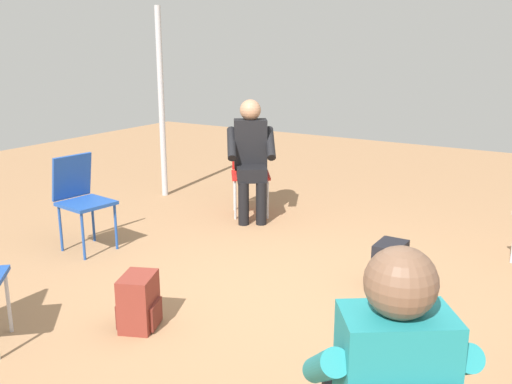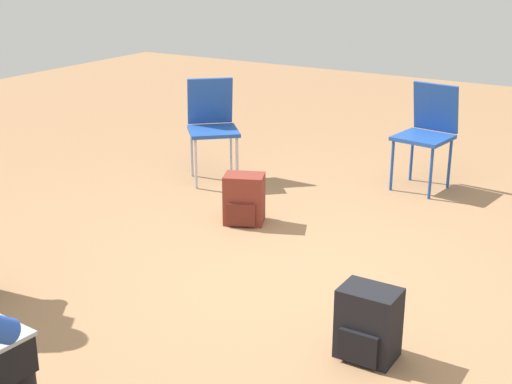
{
  "view_description": "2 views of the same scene",
  "coord_description": "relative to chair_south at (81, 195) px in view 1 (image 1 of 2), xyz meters",
  "views": [
    {
      "loc": [
        3.28,
        1.8,
        1.81
      ],
      "look_at": [
        -0.25,
        -0.38,
        0.72
      ],
      "focal_mm": 40.0,
      "sensor_mm": 36.0,
      "label": 1
    },
    {
      "loc": [
        -1.78,
        3.41,
        1.9
      ],
      "look_at": [
        0.21,
        0.16,
        0.57
      ],
      "focal_mm": 50.0,
      "sensor_mm": 36.0,
      "label": 2
    }
  ],
  "objects": [
    {
      "name": "backpack_by_empty_chair",
      "position": [
        -0.62,
        2.63,
        -0.34
      ],
      "size": [
        0.28,
        0.25,
        0.36
      ],
      "rotation": [
        0.0,
        0.0,
        3.14
      ],
      "color": "black",
      "rests_on": "ground"
    },
    {
      "name": "chair_south",
      "position": [
        0.0,
        0.0,
        0.0
      ],
      "size": [
        0.45,
        0.48,
        0.85
      ],
      "rotation": [
        0.0,
        0.0,
        -0.13
      ],
      "color": "#1E4799",
      "rests_on": "ground"
    },
    {
      "name": "backpack_near_laptop_user",
      "position": [
        0.84,
        1.45,
        -0.34
      ],
      "size": [
        0.34,
        0.31,
        0.36
      ],
      "rotation": [
        0.0,
        0.0,
        0.4
      ],
      "color": "maroon",
      "rests_on": "ground"
    },
    {
      "name": "ground_plane",
      "position": [
        0.05,
        2.08,
        -0.5
      ],
      "size": [
        14.0,
        14.0,
        0.0
      ],
      "primitive_type": "plane",
      "color": "#99704C"
    },
    {
      "name": "chair_southwest",
      "position": [
        -1.74,
        0.68,
        0.0
      ],
      "size": [
        0.58,
        0.57,
        0.85
      ],
      "rotation": [
        0.0,
        0.0,
        -0.95
      ],
      "color": "red",
      "rests_on": "ground"
    },
    {
      "name": "tent_pole_far",
      "position": [
        -1.81,
        -0.6,
        0.61
      ],
      "size": [
        0.07,
        0.07,
        2.21
      ],
      "primitive_type": "cylinder",
      "color": "#B2B2B7",
      "rests_on": "ground"
    },
    {
      "name": "person_in_black",
      "position": [
        -1.6,
        0.77,
        0.2
      ],
      "size": [
        0.63,
        0.63,
        1.24
      ],
      "rotation": [
        0.0,
        0.0,
        -0.95
      ],
      "color": "black",
      "rests_on": "ground"
    }
  ]
}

